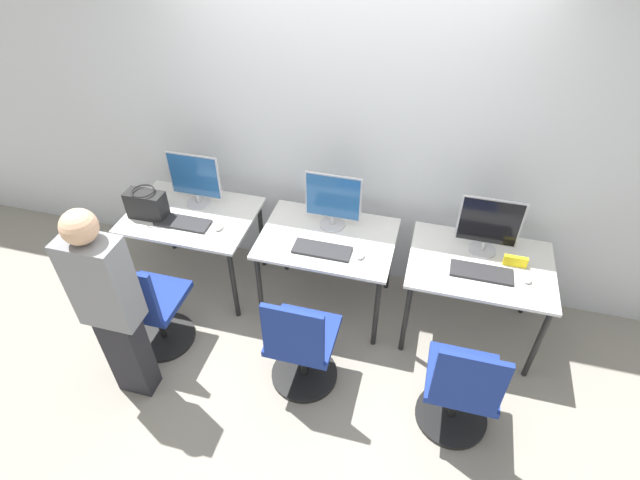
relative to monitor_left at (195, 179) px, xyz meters
name	(u,v)px	position (x,y,z in m)	size (l,w,h in m)	color
ground_plane	(315,336)	(1.12, -0.52, -0.95)	(20.00, 20.00, 0.00)	gray
wall_back	(345,125)	(1.12, 0.34, 0.45)	(12.00, 0.05, 2.80)	#B7BCC1
desk_left	(193,222)	(0.00, -0.15, -0.31)	(1.01, 0.73, 0.72)	silver
monitor_left	(195,179)	(0.00, 0.00, 0.00)	(0.43, 0.20, 0.45)	#B2B2B7
keyboard_left	(183,223)	(0.00, -0.28, -0.22)	(0.42, 0.16, 0.02)	#262628
mouse_left	(219,227)	(0.30, -0.27, -0.21)	(0.06, 0.09, 0.03)	silver
office_chair_left	(151,310)	(-0.02, -0.90, -0.57)	(0.48, 0.48, 0.92)	black
person_left	(110,305)	(0.03, -1.26, -0.11)	(0.36, 0.20, 1.55)	#232328
desk_center	(327,245)	(1.12, -0.15, -0.31)	(1.01, 0.73, 0.72)	silver
monitor_center	(333,201)	(1.12, 0.00, 0.00)	(0.43, 0.20, 0.45)	#B2B2B7
keyboard_center	(322,250)	(1.12, -0.32, -0.22)	(0.42, 0.16, 0.02)	#262628
mouse_center	(361,255)	(1.40, -0.31, -0.21)	(0.06, 0.09, 0.03)	silver
office_chair_center	(301,348)	(1.14, -0.94, -0.57)	(0.48, 0.48, 0.92)	black
desk_right	(479,272)	(2.24, -0.15, -0.31)	(1.01, 0.73, 0.72)	silver
monitor_right	(489,226)	(2.24, -0.01, 0.00)	(0.43, 0.20, 0.45)	#B2B2B7
keyboard_right	(481,272)	(2.24, -0.26, -0.22)	(0.42, 0.16, 0.02)	#262628
mouse_right	(527,279)	(2.54, -0.25, -0.21)	(0.06, 0.09, 0.03)	silver
office_chair_right	(460,391)	(2.20, -1.01, -0.57)	(0.48, 0.48, 0.92)	black
handbag	(146,204)	(-0.30, -0.26, -0.11)	(0.30, 0.18, 0.25)	black
placard_right	(515,261)	(2.46, -0.12, -0.19)	(0.16, 0.03, 0.08)	yellow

